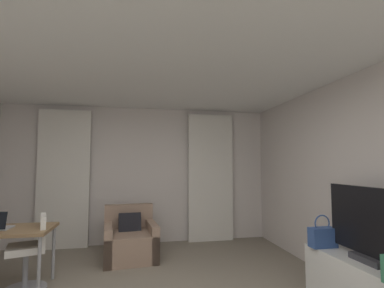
% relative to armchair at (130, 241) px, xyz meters
% --- Properties ---
extents(wall_window, '(5.12, 0.06, 2.60)m').
position_rel_armchair_xyz_m(wall_window, '(0.16, 0.87, 1.03)').
color(wall_window, silver).
rests_on(wall_window, ground).
extents(ceiling, '(5.12, 6.12, 0.06)m').
position_rel_armchair_xyz_m(ceiling, '(0.16, -2.16, 2.36)').
color(ceiling, white).
rests_on(ceiling, wall_left).
extents(curtain_left_panel, '(0.90, 0.06, 2.50)m').
position_rel_armchair_xyz_m(curtain_left_panel, '(-1.21, 0.74, 0.98)').
color(curtain_left_panel, silver).
rests_on(curtain_left_panel, ground).
extents(curtain_right_panel, '(0.90, 0.06, 2.50)m').
position_rel_armchair_xyz_m(curtain_right_panel, '(1.54, 0.74, 0.98)').
color(curtain_right_panel, silver).
rests_on(curtain_right_panel, ground).
extents(armchair, '(0.90, 0.94, 0.81)m').
position_rel_armchair_xyz_m(armchair, '(0.00, 0.00, 0.00)').
color(armchair, '#997A66').
rests_on(armchair, ground).
extents(desk_chair, '(0.50, 0.50, 0.88)m').
position_rel_armchair_xyz_m(desk_chair, '(-1.15, -0.97, 0.12)').
color(desk_chair, gray).
rests_on(desk_chair, ground).
extents(tv_flatscreen, '(0.20, 1.03, 0.73)m').
position_rel_armchair_xyz_m(tv_flatscreen, '(2.35, -2.29, 0.62)').
color(tv_flatscreen, '#333338').
rests_on(tv_flatscreen, tv_console).
extents(handbag_primary, '(0.30, 0.14, 0.37)m').
position_rel_armchair_xyz_m(handbag_primary, '(2.22, -1.75, 0.40)').
color(handbag_primary, '#335193').
rests_on(handbag_primary, tv_console).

